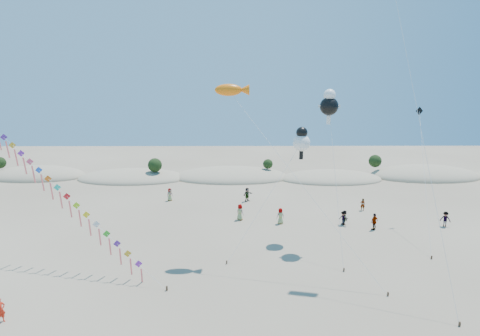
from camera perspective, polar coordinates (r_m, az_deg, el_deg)
name	(u,v)px	position (r m, az deg, el deg)	size (l,w,h in m)	color
dune_ridge	(238,177)	(65.45, -0.34, -1.30)	(145.30, 11.49, 5.57)	gray
kite_train	(18,152)	(38.99, -29.01, 2.04)	(25.50, 12.61, 18.28)	#3F2D1E
fish_kite	(233,90)	(34.28, -1.06, 10.98)	(12.76, 8.62, 14.98)	#3F2D1E
cartoon_kite_low	(301,141)	(38.62, 8.74, 3.87)	(7.90, 7.04, 11.00)	#3F2D1E
cartoon_kite_high	(329,104)	(37.42, 12.57, 8.85)	(2.00, 7.22, 14.53)	#3F2D1E
dark_kite	(423,150)	(44.71, 24.53, 2.37)	(3.25, 11.14, 12.59)	#3F2D1E
flyer_foreground	(0,310)	(31.00, -30.94, -16.97)	(0.61, 0.40, 1.68)	red
beachgoers	(303,210)	(46.79, 9.00, -5.86)	(32.17, 11.88, 1.82)	slate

